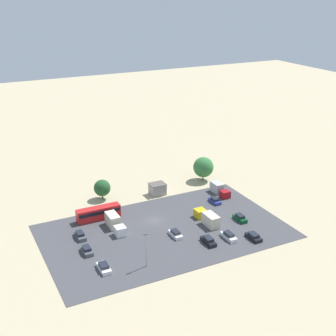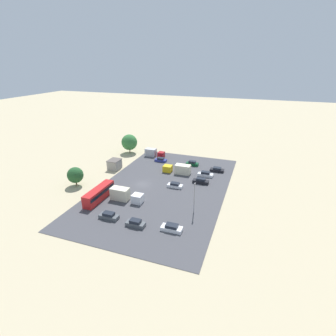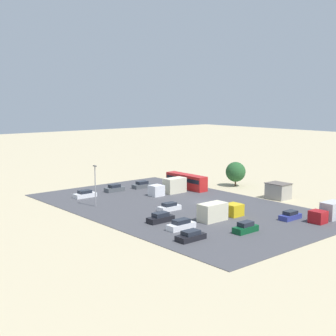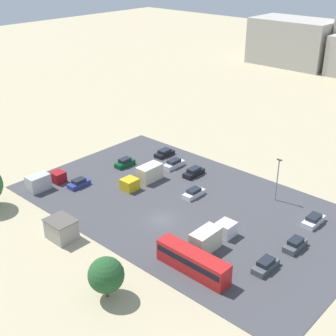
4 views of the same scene
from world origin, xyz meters
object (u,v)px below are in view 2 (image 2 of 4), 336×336
(parked_truck_0, at_px, (125,195))
(shed_building, at_px, (115,164))
(parked_car_3, at_px, (135,223))
(parked_car_5, at_px, (205,174))
(parked_car_1, at_px, (217,170))
(parked_truck_2, at_px, (154,153))
(parked_car_4, at_px, (175,185))
(parked_car_2, at_px, (192,164))
(bus, at_px, (99,193))
(parked_car_7, at_px, (109,216))
(parked_car_8, at_px, (172,228))
(parked_car_6, at_px, (201,181))
(parked_car_0, at_px, (161,160))
(parked_truck_1, at_px, (178,169))

(parked_truck_0, bearing_deg, shed_building, -142.78)
(parked_car_3, xyz_separation_m, parked_car_5, (-31.31, 8.70, 0.00))
(parked_car_1, height_order, parked_truck_2, parked_truck_2)
(parked_car_5, bearing_deg, parked_car_4, -31.89)
(parked_car_3, xyz_separation_m, parked_car_4, (-20.81, 2.17, -0.06))
(parked_car_4, bearing_deg, parked_car_1, 149.29)
(parked_car_2, relative_size, parked_truck_0, 0.48)
(parked_car_2, bearing_deg, bus, -27.97)
(parked_car_7, height_order, parked_car_8, parked_car_7)
(bus, distance_m, parked_car_1, 38.57)
(parked_car_5, distance_m, parked_car_6, 5.32)
(parked_car_1, relative_size, parked_car_8, 0.97)
(parked_car_1, relative_size, parked_truck_0, 0.51)
(parked_car_5, bearing_deg, parked_car_7, -27.14)
(parked_car_4, distance_m, parked_car_8, 20.50)
(parked_car_1, height_order, parked_car_8, parked_car_8)
(parked_car_0, relative_size, parked_car_8, 0.91)
(parked_car_5, xyz_separation_m, parked_truck_1, (0.40, -8.72, 0.70))
(shed_building, relative_size, parked_car_1, 1.00)
(bus, xyz_separation_m, parked_truck_0, (-1.89, 6.52, -0.27))
(shed_building, bearing_deg, parked_car_5, 97.82)
(bus, relative_size, parked_car_7, 2.44)
(parked_car_3, bearing_deg, parked_car_6, 162.02)
(parked_car_3, height_order, parked_car_8, parked_car_3)
(parked_car_0, height_order, parked_car_6, parked_car_6)
(parked_car_4, distance_m, parked_car_6, 8.13)
(parked_car_5, bearing_deg, parked_truck_0, -36.74)
(bus, relative_size, parked_car_5, 2.33)
(parked_car_4, bearing_deg, parked_car_5, 148.11)
(shed_building, xyz_separation_m, bus, (19.67, 6.99, 0.19))
(parked_car_1, bearing_deg, parked_car_0, 83.81)
(parked_car_2, relative_size, parked_car_6, 0.90)
(parked_car_6, bearing_deg, parked_truck_2, 52.57)
(parked_car_8, bearing_deg, parked_truck_0, 62.05)
(parked_car_7, bearing_deg, parked_car_1, 152.71)
(parked_car_6, distance_m, parked_truck_0, 23.10)
(parked_car_8, bearing_deg, parked_car_0, 24.50)
(bus, distance_m, parked_truck_2, 35.33)
(parked_car_0, xyz_separation_m, parked_car_4, (17.80, 11.28, -0.01))
(bus, xyz_separation_m, parked_car_5, (-23.77, 22.86, -1.07))
(parked_car_0, height_order, parked_car_4, parked_car_0)
(parked_truck_1, bearing_deg, parked_car_4, -167.79)
(parked_car_1, distance_m, parked_truck_1, 12.70)
(parked_car_3, height_order, parked_truck_0, parked_truck_0)
(parked_car_3, distance_m, parked_truck_1, 30.92)
(parked_car_1, bearing_deg, parked_car_8, 174.40)
(parked_car_5, bearing_deg, parked_car_1, 151.83)
(parked_truck_2, bearing_deg, bus, -0.90)
(parked_car_1, bearing_deg, parked_car_5, 151.83)
(bus, distance_m, parked_car_4, 21.07)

